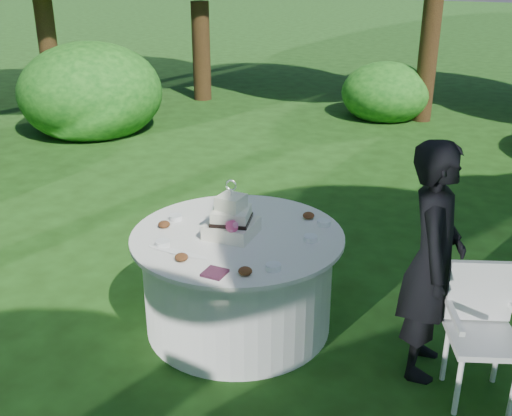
% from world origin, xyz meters
% --- Properties ---
extents(ground, '(80.00, 80.00, 0.00)m').
position_xyz_m(ground, '(0.00, 0.00, 0.00)').
color(ground, '#17340E').
rests_on(ground, ground).
extents(napkins, '(0.14, 0.14, 0.02)m').
position_xyz_m(napkins, '(0.14, -0.60, 0.78)').
color(napkins, '#451D32').
rests_on(napkins, table).
extents(feather_plume, '(0.48, 0.07, 0.01)m').
position_xyz_m(feather_plume, '(-0.23, -0.45, 0.78)').
color(feather_plume, white).
rests_on(feather_plume, table).
extents(guest, '(0.47, 0.64, 1.63)m').
position_xyz_m(guest, '(1.38, 0.08, 0.81)').
color(guest, black).
rests_on(guest, ground).
extents(table, '(1.56, 1.56, 0.77)m').
position_xyz_m(table, '(0.00, 0.00, 0.39)').
color(table, white).
rests_on(table, ground).
extents(cake, '(0.35, 0.35, 0.43)m').
position_xyz_m(cake, '(-0.03, -0.04, 0.88)').
color(cake, white).
rests_on(cake, table).
extents(chair, '(0.54, 0.54, 0.89)m').
position_xyz_m(chair, '(1.73, -0.03, 0.52)').
color(chair, silver).
rests_on(chair, ground).
extents(votives, '(1.16, 0.99, 0.04)m').
position_xyz_m(votives, '(0.05, 0.04, 0.79)').
color(votives, white).
rests_on(votives, table).
extents(petal_cups, '(1.00, 1.11, 0.05)m').
position_xyz_m(petal_cups, '(0.00, -0.18, 0.79)').
color(petal_cups, '#562D16').
rests_on(petal_cups, table).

